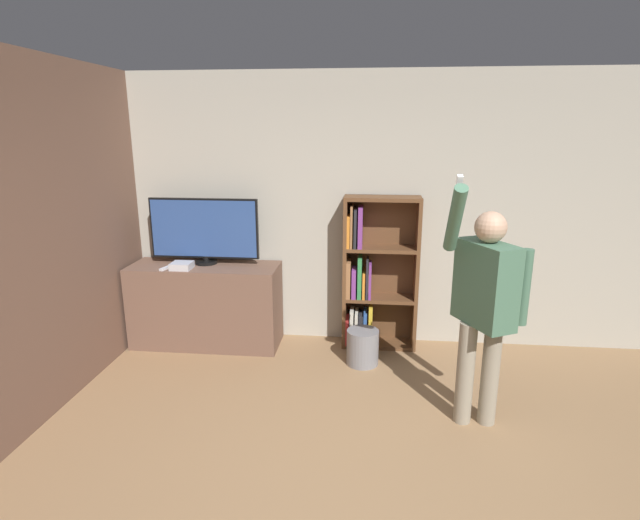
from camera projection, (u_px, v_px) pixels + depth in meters
name	position (u px, v px, depth m)	size (l,w,h in m)	color
wall_back	(372.00, 212.00, 4.98)	(6.86, 0.06, 2.70)	#B2AD9E
wall_side_brick	(54.00, 236.00, 3.87)	(0.06, 4.36, 2.70)	brown
tv_ledge	(206.00, 305.00, 5.08)	(1.48, 0.53, 0.83)	brown
television	(204.00, 230.00, 4.95)	(1.09, 0.22, 0.66)	black
game_console	(182.00, 266.00, 4.84)	(0.19, 0.18, 0.07)	silver
remote_loose	(165.00, 268.00, 4.83)	(0.07, 0.14, 0.02)	white
bookshelf	(372.00, 278.00, 4.96)	(0.74, 0.28, 1.53)	brown
person	(484.00, 299.00, 3.54)	(0.61, 0.56, 1.88)	gray
waste_bin	(363.00, 347.00, 4.69)	(0.30, 0.30, 0.33)	gray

